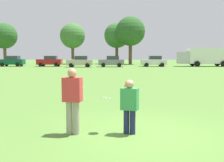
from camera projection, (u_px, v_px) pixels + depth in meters
ground_plane at (143, 134)px, 7.32m from camera, size 193.55×193.55×0.00m
player_thrower at (72, 97)px, 7.22m from camera, size 0.53×0.36×1.74m
player_defender at (130, 104)px, 7.25m from camera, size 0.50×0.39×1.44m
frisbee at (105, 98)px, 7.38m from camera, size 0.28×0.27×0.09m
traffic_cone at (126, 85)px, 16.99m from camera, size 0.32×0.32×0.48m
parked_car_near_left at (12, 61)px, 47.52m from camera, size 4.23×2.27×1.82m
parked_car_mid_left at (50, 61)px, 47.34m from camera, size 4.23×2.27×1.82m
parked_car_center at (80, 61)px, 44.90m from camera, size 4.23×2.27×1.82m
parked_car_mid_right at (112, 61)px, 45.59m from camera, size 4.23×2.27×1.82m
parked_car_near_right at (154, 61)px, 46.72m from camera, size 4.23×2.27×1.82m
box_truck at (204, 56)px, 47.37m from camera, size 8.54×3.10×3.18m
tree_center_elm at (4, 36)px, 55.14m from camera, size 5.11×5.11×8.30m
tree_east_birch at (73, 36)px, 58.71m from camera, size 5.34×5.34×8.67m
tree_east_oak at (117, 36)px, 59.57m from camera, size 5.46×5.46×8.87m
tree_far_east_pine at (130, 31)px, 56.89m from camera, size 6.06×6.06×9.85m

